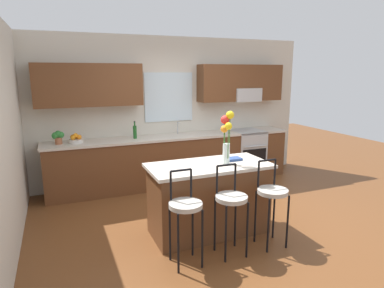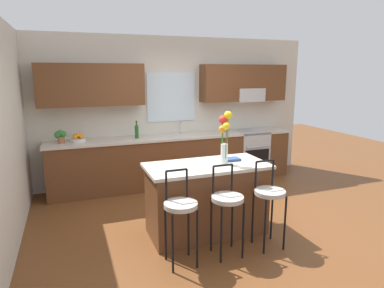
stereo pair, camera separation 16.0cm
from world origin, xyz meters
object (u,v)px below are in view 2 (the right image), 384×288
Objects in this scene: flower_vase at (225,133)px; bottle_olive_oil at (137,131)px; potted_plant_small at (60,136)px; cookbook at (232,159)px; kitchen_island at (207,199)px; bar_stool_middle at (227,202)px; oven_range at (249,153)px; fruit_bowl_oranges at (78,139)px; bar_stool_far at (269,196)px; bar_stool_near at (181,209)px.

bottle_olive_oil is at bearing 108.81° from flower_vase.
cookbook is at bearing -42.56° from potted_plant_small.
potted_plant_small is (-1.74, 2.01, 0.58)m from kitchen_island.
bar_stool_middle is 3.41× the size of bottle_olive_oil.
potted_plant_small is (-1.95, 2.06, -0.27)m from flower_vase.
bar_stool_middle is (-1.77, -2.58, 0.18)m from oven_range.
kitchen_island is 7.74× the size of cookbook.
oven_range is at bearing -0.50° from fruit_bowl_oranges.
flower_vase is 2.85m from potted_plant_small.
bottle_olive_oil is at bearing 114.12° from cookbook.
fruit_bowl_oranges is (-3.24, 0.03, 0.52)m from oven_range.
oven_range is 3.83× the size of fruit_bowl_oranges.
flower_vase is at bearing 121.82° from bar_stool_far.
potted_plant_small reaches higher than fruit_bowl_oranges.
flower_vase reaches higher than bar_stool_near.
fruit_bowl_oranges reaches higher than kitchen_island.
oven_range is at bearing 48.31° from kitchen_island.
oven_range is at bearing -0.63° from bottle_olive_oil.
potted_plant_small is (-1.25, 0.00, 0.00)m from bottle_olive_oil.
flower_vase is 2.19× the size of bottle_olive_oil.
bar_stool_far is 0.74m from cookbook.
bar_stool_middle is at bearing -90.00° from kitchen_island.
potted_plant_small is at bearing 131.31° from bar_stool_far.
fruit_bowl_oranges is at bearing 0.54° from potted_plant_small.
bottle_olive_oil is at bearing 100.61° from bar_stool_middle.
bar_stool_near is (-2.32, -2.58, 0.18)m from oven_range.
bottle_olive_oil is at bearing 179.37° from oven_range.
bar_stool_near is 2.63m from bottle_olive_oil.
potted_plant_small is (-2.12, 1.95, 0.11)m from cookbook.
flower_vase is 2.79× the size of fruit_bowl_oranges.
flower_vase is at bearing -12.73° from kitchen_island.
cookbook is at bearing 33.82° from flower_vase.
fruit_bowl_oranges is (-1.47, 2.02, 0.51)m from kitchen_island.
bar_stool_far reaches higher than kitchen_island.
flower_vase reaches higher than kitchen_island.
oven_range is 3.28m from fruit_bowl_oranges.
oven_range is at bearing 64.65° from bar_stool_far.
bar_stool_middle is 4.34× the size of fruit_bowl_oranges.
fruit_bowl_oranges reaches higher than bar_stool_far.
bar_stool_near is 1.55× the size of flower_vase.
potted_plant_small is (-3.51, 0.03, 0.59)m from oven_range.
bottle_olive_oil is (-1.04, 2.60, 0.41)m from bar_stool_far.
bar_stool_near is 4.72× the size of potted_plant_small.
bar_stool_near is 3.41× the size of bottle_olive_oil.
flower_vase is 2.69m from fruit_bowl_oranges.
cookbook is (0.38, 0.07, 0.47)m from kitchen_island.
oven_range is 2.86m from bar_stool_far.
flower_vase reaches higher than oven_range.
kitchen_island is 0.82m from bar_stool_near.
bar_stool_far is 4.72× the size of potted_plant_small.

